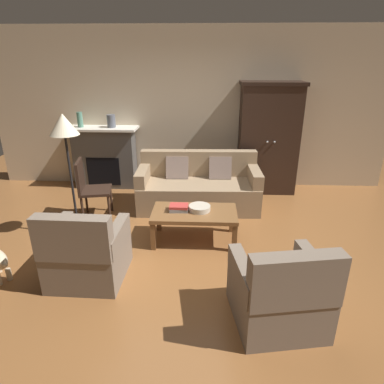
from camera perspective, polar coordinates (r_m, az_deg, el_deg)
name	(u,v)px	position (r m, az deg, el deg)	size (l,w,h in m)	color
ground_plane	(179,252)	(4.26, -2.27, -10.26)	(9.60, 9.60, 0.00)	brown
back_wall	(189,110)	(6.21, -0.48, 13.90)	(7.20, 0.10, 2.80)	beige
fireplace	(105,157)	(6.41, -14.63, 5.84)	(1.26, 0.48, 1.12)	#4C4947
armoire	(268,139)	(6.05, 12.88, 8.91)	(1.06, 0.57, 1.91)	black
couch	(199,188)	(5.40, 1.12, 0.75)	(1.94, 0.90, 0.86)	#937A5B
coffee_table	(194,215)	(4.35, 0.42, -3.98)	(1.10, 0.60, 0.42)	brown
fruit_bowl	(200,208)	(4.34, 1.30, -2.75)	(0.28, 0.28, 0.07)	beige
book_stack	(179,208)	(4.34, -2.27, -2.71)	(0.25, 0.18, 0.08)	gray
mantel_vase_jade	(80,120)	(6.37, -18.61, 11.65)	(0.10, 0.10, 0.26)	slate
mantel_vase_slate	(111,121)	(6.20, -13.65, 11.71)	(0.15, 0.15, 0.22)	#565B66
armchair_near_left	(87,254)	(3.81, -17.57, -10.02)	(0.80, 0.79, 0.88)	#756656
armchair_near_right	(280,294)	(3.20, 14.77, -16.51)	(0.88, 0.88, 0.88)	#756656
side_chair_wooden	(89,186)	(5.16, -17.19, 1.03)	(0.52, 0.52, 0.90)	black
floor_lamp	(64,132)	(4.42, -20.97, 9.55)	(0.36, 0.36, 1.65)	black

